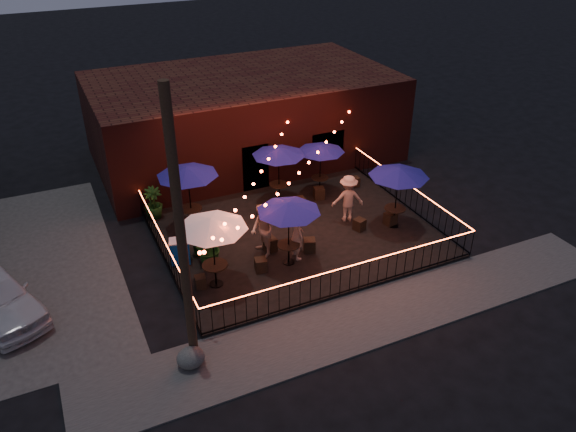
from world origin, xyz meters
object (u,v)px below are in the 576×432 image
(utility_pole, at_px, (181,239))
(cafe_table_1, at_px, (187,172))
(cafe_table_2, at_px, (289,208))
(cafe_table_5, at_px, (321,148))
(cafe_table_0, at_px, (211,224))
(cafe_table_3, at_px, (279,152))
(boulder, at_px, (191,358))
(cooler, at_px, (180,251))
(cafe_table_4, at_px, (399,173))

(utility_pole, relative_size, cafe_table_1, 2.75)
(cafe_table_2, height_order, cafe_table_5, cafe_table_2)
(cafe_table_0, bearing_deg, cafe_table_3, 46.08)
(cafe_table_2, distance_m, boulder, 5.90)
(cafe_table_2, relative_size, cafe_table_5, 0.99)
(utility_pole, xyz_separation_m, cafe_table_1, (1.97, 6.77, -1.52))
(cafe_table_2, distance_m, cafe_table_3, 4.59)
(cafe_table_0, distance_m, cafe_table_5, 7.61)
(cafe_table_3, bearing_deg, cafe_table_2, -109.98)
(cafe_table_3, bearing_deg, cooler, -151.52)
(utility_pole, relative_size, boulder, 9.49)
(cafe_table_5, distance_m, boulder, 11.11)
(cafe_table_0, relative_size, cafe_table_2, 1.21)
(cafe_table_1, distance_m, cafe_table_2, 4.49)
(utility_pole, distance_m, boulder, 3.69)
(cafe_table_0, height_order, cafe_table_5, cafe_table_0)
(cafe_table_1, height_order, cafe_table_3, cafe_table_1)
(cafe_table_2, xyz_separation_m, cafe_table_5, (3.47, 4.27, -0.18))
(cafe_table_1, relative_size, boulder, 3.45)
(cafe_table_4, relative_size, cafe_table_5, 1.05)
(cafe_table_4, bearing_deg, cafe_table_3, 130.35)
(boulder, bearing_deg, utility_pole, 59.30)
(cafe_table_1, bearing_deg, utility_pole, -106.20)
(boulder, bearing_deg, cafe_table_2, 35.84)
(cafe_table_4, distance_m, boulder, 10.23)
(cafe_table_1, bearing_deg, cafe_table_4, -24.65)
(boulder, bearing_deg, cooler, 77.50)
(utility_pole, height_order, cooler, utility_pole)
(boulder, bearing_deg, cafe_table_0, 60.26)
(cafe_table_1, bearing_deg, cafe_table_2, -58.37)
(cafe_table_0, xyz_separation_m, cafe_table_2, (2.72, 0.14, -0.13))
(cafe_table_5, bearing_deg, cafe_table_0, -144.53)
(cafe_table_2, height_order, boulder, cafe_table_2)
(cafe_table_4, xyz_separation_m, cooler, (-8.19, 1.06, -1.82))
(cafe_table_0, height_order, cooler, cafe_table_0)
(cafe_table_0, height_order, cafe_table_1, same)
(utility_pole, height_order, cafe_table_1, utility_pole)
(cafe_table_1, relative_size, cooler, 3.19)
(cafe_table_1, height_order, cafe_table_2, cafe_table_1)
(cafe_table_0, relative_size, cooler, 3.19)
(cafe_table_0, xyz_separation_m, cafe_table_4, (7.49, 0.69, -0.05))
(utility_pole, xyz_separation_m, cafe_table_4, (9.09, 3.50, -1.57))
(cafe_table_3, distance_m, cafe_table_4, 4.94)
(utility_pole, height_order, cafe_table_0, utility_pole)
(utility_pole, distance_m, cafe_table_0, 3.57)
(cafe_table_1, xyz_separation_m, cafe_table_4, (7.12, -3.27, -0.05))
(cafe_table_1, height_order, cafe_table_4, cafe_table_1)
(cafe_table_5, relative_size, cooler, 2.67)
(utility_pole, bearing_deg, cafe_table_2, 34.33)
(cafe_table_2, distance_m, cafe_table_5, 5.51)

